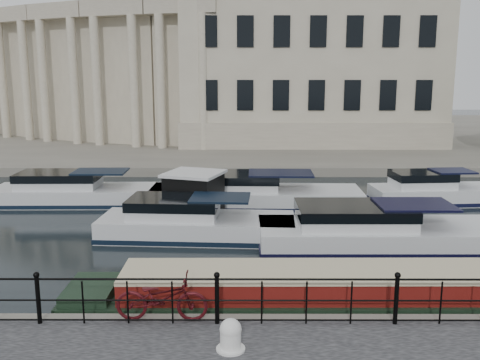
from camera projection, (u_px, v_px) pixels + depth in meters
name	position (u px, v px, depth m)	size (l,w,h in m)	color
ground_plane	(221.00, 304.00, 14.34)	(160.00, 160.00, 0.00)	black
far_bank	(236.00, 134.00, 52.54)	(120.00, 42.00, 0.55)	#6B665B
railing	(217.00, 296.00, 11.90)	(24.14, 0.14, 1.22)	black
civic_building	(224.00, 63.00, 47.01)	(53.55, 31.84, 16.85)	#ADA38C
bicycle	(162.00, 298.00, 12.07)	(0.73, 2.08, 1.09)	#3F0B0F
mooring_bollard	(231.00, 335.00, 10.81)	(0.60, 0.60, 0.67)	silver
narrowboat	(356.00, 300.00, 13.70)	(14.93, 2.10, 1.55)	black
harbour_hut	(194.00, 199.00, 22.15)	(3.59, 3.28, 2.18)	#6B665B
cabin_cruisers	(256.00, 209.00, 22.87)	(24.22, 9.44, 1.99)	silver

